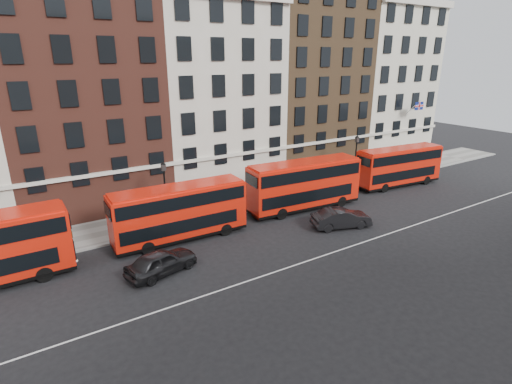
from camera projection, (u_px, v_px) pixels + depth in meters
ground at (319, 241)px, 30.63m from camera, size 120.00×120.00×0.00m
pavement at (248, 200)px, 38.99m from camera, size 80.00×5.00×0.15m
kerb at (262, 208)px, 37.00m from camera, size 80.00×0.30×0.16m
road_centre_line at (337, 251)px, 29.04m from camera, size 70.00×0.12×0.01m
building_terrace at (208, 89)px, 41.44m from camera, size 64.00×11.95×22.00m
bus_b at (179, 212)px, 30.13m from camera, size 10.32×2.80×4.31m
bus_c at (304, 184)px, 36.21m from camera, size 10.99×3.47×4.55m
bus_d at (399, 166)px, 42.90m from camera, size 10.26×3.44×4.23m
car_rear at (161, 262)px, 25.86m from camera, size 5.11×3.02×1.63m
car_front at (341, 218)px, 32.82m from camera, size 5.19×3.17×1.61m
lamp_post_left at (165, 190)px, 32.62m from camera, size 0.44×0.44×5.33m
lamp_post_right at (356, 157)px, 43.19m from camera, size 0.44×0.44×5.33m
traffic_light at (424, 151)px, 48.71m from camera, size 0.25×0.45×3.27m
iron_railings at (237, 189)px, 40.56m from camera, size 6.60×0.06×1.00m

